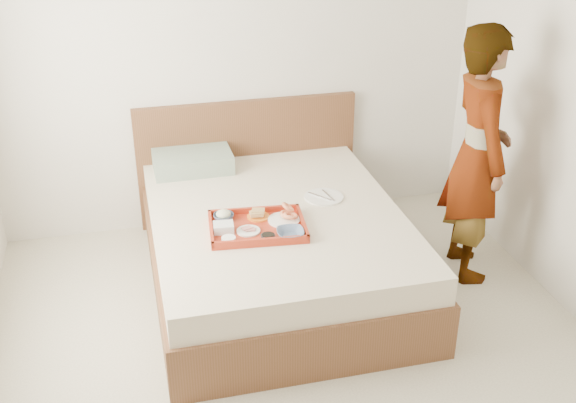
{
  "coord_description": "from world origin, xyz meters",
  "views": [
    {
      "loc": [
        -0.82,
        -2.82,
        2.59
      ],
      "look_at": [
        0.1,
        0.9,
        0.65
      ],
      "focal_mm": 43.73,
      "sensor_mm": 36.0,
      "label": 1
    }
  ],
  "objects_px": {
    "bed": "(277,248)",
    "person": "(478,155)",
    "tray": "(257,226)",
    "dinner_plate": "(324,197)"
  },
  "relations": [
    {
      "from": "bed",
      "to": "person",
      "type": "xyz_separation_m",
      "value": [
        1.29,
        -0.12,
        0.58
      ]
    },
    {
      "from": "tray",
      "to": "bed",
      "type": "bearing_deg",
      "value": 55.21
    },
    {
      "from": "tray",
      "to": "person",
      "type": "relative_size",
      "value": 0.34
    },
    {
      "from": "bed",
      "to": "tray",
      "type": "distance_m",
      "value": 0.39
    },
    {
      "from": "bed",
      "to": "dinner_plate",
      "type": "distance_m",
      "value": 0.46
    },
    {
      "from": "dinner_plate",
      "to": "bed",
      "type": "bearing_deg",
      "value": -160.18
    },
    {
      "from": "tray",
      "to": "person",
      "type": "distance_m",
      "value": 1.48
    },
    {
      "from": "person",
      "to": "dinner_plate",
      "type": "bearing_deg",
      "value": 83.64
    },
    {
      "from": "dinner_plate",
      "to": "person",
      "type": "relative_size",
      "value": 0.15
    },
    {
      "from": "bed",
      "to": "person",
      "type": "relative_size",
      "value": 1.19
    }
  ]
}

